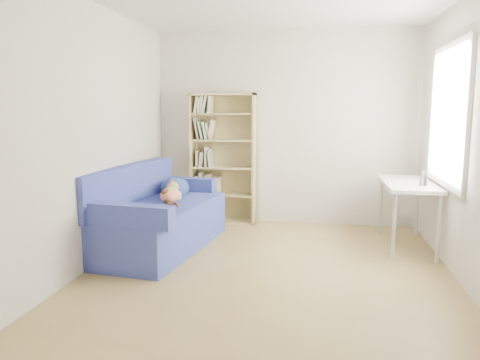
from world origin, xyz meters
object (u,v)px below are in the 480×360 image
Objects in this scene: pen_cup at (423,180)px; bookshelf at (223,164)px; desk at (408,189)px; sofa at (157,217)px.

bookshelf is at bearing 157.12° from pen_cup.
desk is 0.27m from pen_cup.
sofa is at bearing -174.03° from pen_cup.
sofa is 12.93× the size of pen_cup.
bookshelf reaches higher than desk.
sofa reaches higher than desk.
pen_cup is (2.40, -1.01, -0.01)m from bookshelf.
sofa reaches higher than pen_cup.
bookshelf is 2.60m from pen_cup.
bookshelf is at bearing 76.78° from sofa.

